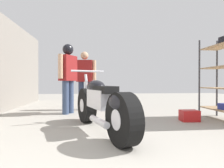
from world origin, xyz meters
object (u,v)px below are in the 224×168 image
object	(u,v)px
mechanic_in_blue	(85,77)
red_toolbox	(189,116)
motorcycle_maroon_cruiser	(101,105)
mechanic_with_helmet	(68,72)

from	to	relation	value
mechanic_in_blue	red_toolbox	world-z (taller)	mechanic_in_blue
motorcycle_maroon_cruiser	mechanic_with_helmet	bearing A→B (deg)	112.90
motorcycle_maroon_cruiser	red_toolbox	bearing A→B (deg)	19.64
motorcycle_maroon_cruiser	red_toolbox	distance (m)	2.02
mechanic_in_blue	red_toolbox	size ratio (longest dim) A/B	4.78
motorcycle_maroon_cruiser	red_toolbox	world-z (taller)	motorcycle_maroon_cruiser
red_toolbox	motorcycle_maroon_cruiser	bearing A→B (deg)	-160.36
mechanic_with_helmet	red_toolbox	distance (m)	3.08
motorcycle_maroon_cruiser	mechanic_with_helmet	distance (m)	2.13
motorcycle_maroon_cruiser	mechanic_with_helmet	world-z (taller)	mechanic_with_helmet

